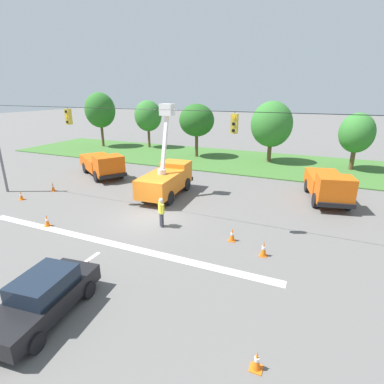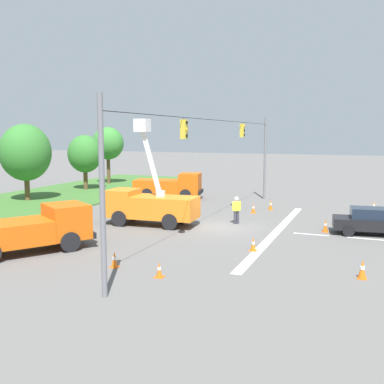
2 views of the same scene
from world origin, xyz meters
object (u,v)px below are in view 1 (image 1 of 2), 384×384
at_px(tree_west, 148,116).
at_px(utility_truck_bucket_lift, 166,178).
at_px(utility_truck_support_far, 328,185).
at_px(traffic_cone_far_right, 257,361).
at_px(tree_far_east, 357,133).
at_px(traffic_cone_lane_edge_a, 47,221).
at_px(tree_centre, 197,120).
at_px(tree_east, 272,124).
at_px(traffic_cone_mid_right, 232,235).
at_px(traffic_cone_far_left, 89,268).
at_px(traffic_cone_foreground_left, 21,196).
at_px(utility_truck_support_near, 102,164).
at_px(road_worker, 161,211).
at_px(tree_far_west, 100,110).
at_px(traffic_cone_lane_edge_b, 264,249).
at_px(sedan_black, 43,296).
at_px(traffic_cone_mid_left, 53,187).

distance_m(tree_west, utility_truck_bucket_lift, 20.98).
distance_m(utility_truck_support_far, traffic_cone_far_right, 16.04).
height_order(tree_far_east, traffic_cone_lane_edge_a, tree_far_east).
relative_size(tree_centre, utility_truck_support_far, 0.97).
relative_size(tree_east, traffic_cone_mid_right, 9.17).
bearing_deg(traffic_cone_far_left, utility_truck_support_far, 57.11).
xyz_separation_m(tree_east, utility_truck_bucket_lift, (-5.14, -14.40, -2.80)).
height_order(tree_far_east, traffic_cone_foreground_left, tree_far_east).
relative_size(utility_truck_support_near, traffic_cone_lane_edge_a, 9.66).
height_order(utility_truck_bucket_lift, road_worker, utility_truck_bucket_lift).
bearing_deg(traffic_cone_far_right, tree_far_west, 135.50).
height_order(utility_truck_support_near, traffic_cone_lane_edge_b, utility_truck_support_near).
distance_m(traffic_cone_mid_right, traffic_cone_far_left, 7.26).
distance_m(sedan_black, traffic_cone_foreground_left, 14.04).
distance_m(tree_east, traffic_cone_far_left, 25.54).
distance_m(tree_centre, utility_truck_support_far, 18.05).
xyz_separation_m(tree_far_west, traffic_cone_lane_edge_a, (14.47, -22.69, -4.72)).
height_order(tree_east, tree_far_east, tree_east).
bearing_deg(traffic_cone_far_left, traffic_cone_mid_left, 143.57).
bearing_deg(tree_east, tree_west, 171.27).
relative_size(utility_truck_bucket_lift, traffic_cone_lane_edge_b, 8.67).
bearing_deg(traffic_cone_far_left, tree_west, 116.61).
bearing_deg(traffic_cone_mid_left, road_worker, -11.80).
distance_m(tree_west, traffic_cone_lane_edge_b, 31.01).
bearing_deg(traffic_cone_lane_edge_b, tree_centre, 120.82).
xyz_separation_m(tree_west, traffic_cone_far_left, (13.86, -27.67, -3.96)).
bearing_deg(traffic_cone_mid_right, tree_west, 129.98).
bearing_deg(traffic_cone_mid_right, tree_east, 94.46).
bearing_deg(utility_truck_support_far, traffic_cone_far_left, -122.89).
relative_size(utility_truck_bucket_lift, traffic_cone_foreground_left, 10.48).
xyz_separation_m(road_worker, traffic_cone_lane_edge_a, (-6.20, -2.65, -0.66)).
relative_size(traffic_cone_mid_left, traffic_cone_far_right, 1.12).
xyz_separation_m(utility_truck_bucket_lift, traffic_cone_mid_right, (6.66, -5.12, -1.03)).
xyz_separation_m(traffic_cone_foreground_left, traffic_cone_far_left, (11.26, -5.50, 0.08)).
xyz_separation_m(tree_far_west, tree_centre, (14.95, -1.16, -0.73)).
bearing_deg(tree_east, traffic_cone_mid_left, -129.09).
bearing_deg(traffic_cone_far_right, road_worker, 134.38).
distance_m(tree_east, utility_truck_bucket_lift, 15.55).
relative_size(traffic_cone_far_left, traffic_cone_far_right, 1.23).
height_order(traffic_cone_mid_left, traffic_cone_lane_edge_a, traffic_cone_mid_left).
bearing_deg(utility_truck_support_near, tree_east, 41.90).
height_order(tree_far_west, tree_centre, tree_far_west).
bearing_deg(utility_truck_bucket_lift, sedan_black, -80.40).
relative_size(traffic_cone_mid_left, traffic_cone_far_left, 0.92).
height_order(tree_far_west, tree_far_east, tree_far_west).
height_order(utility_truck_support_near, traffic_cone_foreground_left, utility_truck_support_near).
height_order(traffic_cone_foreground_left, traffic_cone_lane_edge_b, traffic_cone_lane_edge_b).
bearing_deg(tree_far_east, utility_truck_support_far, -101.60).
bearing_deg(utility_truck_support_near, tree_west, 104.65).
distance_m(traffic_cone_lane_edge_a, traffic_cone_lane_edge_b, 12.43).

